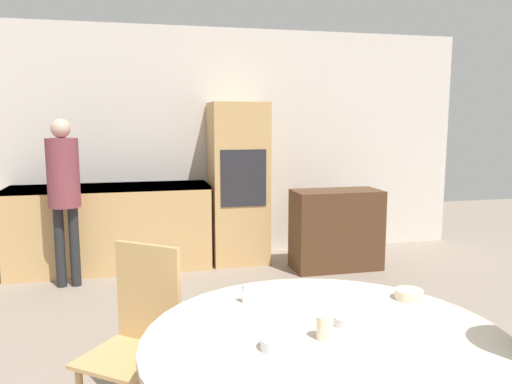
{
  "coord_description": "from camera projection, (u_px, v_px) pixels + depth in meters",
  "views": [
    {
      "loc": [
        -0.85,
        -0.44,
        1.58
      ],
      "look_at": [
        -0.04,
        2.96,
        1.07
      ],
      "focal_mm": 35.0,
      "sensor_mm": 36.0,
      "label": 1
    }
  ],
  "objects": [
    {
      "name": "bowl_centre",
      "position": [
        409.0,
        294.0,
        2.41
      ],
      "size": [
        0.14,
        0.14,
        0.05
      ],
      "color": "beige",
      "rests_on": "dining_table"
    },
    {
      "name": "person_standing",
      "position": [
        64.0,
        183.0,
        4.64
      ],
      "size": [
        0.29,
        0.29,
        1.59
      ],
      "color": "#262628",
      "rests_on": "ground_plane"
    },
    {
      "name": "bowl_near",
      "position": [
        277.0,
        343.0,
        1.88
      ],
      "size": [
        0.13,
        0.13,
        0.04
      ],
      "color": "silver",
      "rests_on": "dining_table"
    },
    {
      "name": "cup",
      "position": [
        325.0,
        327.0,
        1.97
      ],
      "size": [
        0.07,
        0.07,
        0.09
      ],
      "color": "beige",
      "rests_on": "dining_table"
    },
    {
      "name": "sideboard",
      "position": [
        336.0,
        229.0,
        5.3
      ],
      "size": [
        0.93,
        0.45,
        0.84
      ],
      "color": "#51331E",
      "rests_on": "ground_plane"
    },
    {
      "name": "chair_far_left",
      "position": [
        139.0,
        331.0,
        2.51
      ],
      "size": [
        0.56,
        0.56,
        0.96
      ],
      "rotation": [
        0.0,
        0.0,
        5.63
      ],
      "color": "tan",
      "rests_on": "ground_plane"
    },
    {
      "name": "oven_unit",
      "position": [
        238.0,
        183.0,
        5.53
      ],
      "size": [
        0.61,
        0.59,
        1.76
      ],
      "color": "tan",
      "rests_on": "ground_plane"
    },
    {
      "name": "bowl_far",
      "position": [
        352.0,
        319.0,
        2.12
      ],
      "size": [
        0.17,
        0.17,
        0.04
      ],
      "color": "silver",
      "rests_on": "dining_table"
    },
    {
      "name": "dining_table",
      "position": [
        326.0,
        377.0,
        2.01
      ],
      "size": [
        1.48,
        1.48,
        0.72
      ],
      "color": "#51331E",
      "rests_on": "ground_plane"
    },
    {
      "name": "wall_back",
      "position": [
        213.0,
        144.0,
        5.74
      ],
      "size": [
        6.05,
        0.05,
        2.6
      ],
      "color": "silver",
      "rests_on": "ground_plane"
    },
    {
      "name": "salt_shaker",
      "position": [
        245.0,
        294.0,
        2.36
      ],
      "size": [
        0.03,
        0.03,
        0.09
      ],
      "color": "white",
      "rests_on": "dining_table"
    },
    {
      "name": "kitchen_counter",
      "position": [
        111.0,
        226.0,
        5.27
      ],
      "size": [
        2.05,
        0.6,
        0.89
      ],
      "color": "tan",
      "rests_on": "ground_plane"
    }
  ]
}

